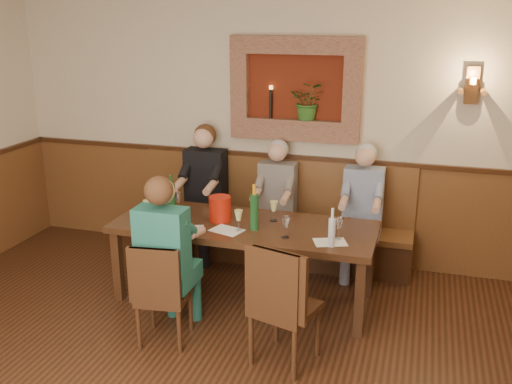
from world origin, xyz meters
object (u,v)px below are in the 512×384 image
wine_bottle_green_b (172,199)px  person_bench_right (361,223)px  wine_bottle_green_a (254,211)px  person_bench_left (203,203)px  person_chair_front (169,270)px  dining_table (244,231)px  chair_near_right (284,328)px  bench (271,231)px  person_bench_mid (275,215)px  chair_near_left (164,313)px  spittoon_bucket (220,209)px  water_bottle (332,231)px

wine_bottle_green_b → person_bench_right: bearing=25.2°
wine_bottle_green_a → person_bench_left: bearing=132.7°
person_bench_right → person_chair_front: person_chair_front is taller
dining_table → wine_bottle_green_a: bearing=-38.8°
chair_near_right → wine_bottle_green_b: wine_bottle_green_b is taller
dining_table → person_bench_left: person_bench_left is taller
person_bench_left → bench: bearing=8.2°
person_bench_mid → person_bench_right: bearing=-0.0°
bench → chair_near_left: bearing=-102.1°
person_bench_right → person_chair_front: bearing=-130.3°
person_bench_right → wine_bottle_green_b: (-1.71, -0.80, 0.35)m
person_bench_mid → spittoon_bucket: bearing=-111.2°
person_bench_left → person_chair_front: (0.34, -1.61, -0.03)m
person_bench_mid → spittoon_bucket: (-0.32, -0.82, 0.31)m
chair_near_left → chair_near_right: bearing=-7.7°
person_bench_mid → wine_bottle_green_b: person_bench_mid is taller
person_bench_left → wine_bottle_green_b: 0.86m
person_bench_right → wine_bottle_green_a: bearing=-131.7°
spittoon_bucket → water_bottle: 1.14m
wine_bottle_green_b → person_chair_front: bearing=-67.8°
person_chair_front → wine_bottle_green_b: 0.94m
wine_bottle_green_a → person_bench_mid: bearing=93.4°
person_bench_left → person_bench_mid: size_ratio=1.08×
bench → wine_bottle_green_b: 1.30m
person_bench_left → spittoon_bucket: 0.99m
chair_near_left → spittoon_bucket: size_ratio=3.84×
person_bench_left → dining_table: bearing=-48.5°
person_bench_right → wine_bottle_green_a: person_bench_right is taller
bench → person_chair_front: size_ratio=2.13×
water_bottle → wine_bottle_green_b: bearing=168.4°
chair_near_left → person_bench_left: (-0.34, 1.74, 0.35)m
chair_near_right → spittoon_bucket: size_ratio=4.32×
bench → wine_bottle_green_a: wine_bottle_green_a is taller
person_bench_mid → water_bottle: 1.41m
wine_bottle_green_a → chair_near_left: bearing=-123.6°
bench → person_bench_mid: (0.08, -0.10, 0.23)m
person_chair_front → water_bottle: 1.38m
chair_near_right → person_chair_front: 1.06m
bench → chair_near_left: bench is taller
bench → person_bench_right: (0.97, -0.10, 0.24)m
chair_near_right → spittoon_bucket: chair_near_right is taller
person_bench_right → spittoon_bucket: person_bench_right is taller
dining_table → person_bench_right: 1.29m
person_chair_front → water_bottle: (1.25, 0.49, 0.30)m
chair_near_left → chair_near_right: chair_near_right is taller
spittoon_bucket → wine_bottle_green_a: wine_bottle_green_a is taller
person_bench_right → wine_bottle_green_a: (-0.84, -0.94, 0.36)m
chair_near_left → person_bench_mid: person_bench_mid is taller
person_chair_front → chair_near_right: bearing=-7.1°
bench → water_bottle: bench is taller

